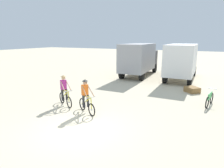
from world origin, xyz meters
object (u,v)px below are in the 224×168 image
object	(u,v)px
bicycle_spare	(210,99)
cyclist_orange_shirt	(64,92)
box_truck_avon_van	(182,60)
supply_crate	(192,90)
cyclist_cowboy_hat	(86,97)
box_truck_grey_hauler	(139,58)

from	to	relation	value
bicycle_spare	cyclist_orange_shirt	bearing A→B (deg)	-153.63
box_truck_avon_van	cyclist_orange_shirt	distance (m)	12.04
box_truck_avon_van	bicycle_spare	size ratio (longest dim) A/B	3.97
supply_crate	box_truck_avon_van	bearing A→B (deg)	108.11
cyclist_cowboy_hat	bicycle_spare	xyz separation A→B (m)	(5.83, 4.17, -0.45)
box_truck_grey_hauler	supply_crate	world-z (taller)	box_truck_grey_hauler
box_truck_grey_hauler	supply_crate	xyz separation A→B (m)	(5.68, -4.42, -1.67)
box_truck_avon_van	cyclist_cowboy_hat	xyz separation A→B (m)	(-3.20, -11.30, -1.03)
box_truck_avon_van	cyclist_orange_shirt	xyz separation A→B (m)	(-4.99, -10.91, -1.03)
box_truck_avon_van	bicycle_spare	world-z (taller)	box_truck_avon_van
box_truck_grey_hauler	cyclist_orange_shirt	xyz separation A→B (m)	(-0.76, -10.90, -1.03)
cyclist_cowboy_hat	box_truck_grey_hauler	bearing A→B (deg)	95.22
cyclist_orange_shirt	supply_crate	size ratio (longest dim) A/B	1.94
cyclist_orange_shirt	cyclist_cowboy_hat	xyz separation A→B (m)	(1.79, -0.39, 0.00)
cyclist_cowboy_hat	bicycle_spare	bearing A→B (deg)	35.58
cyclist_orange_shirt	supply_crate	distance (m)	9.16
cyclist_cowboy_hat	supply_crate	distance (m)	8.32
box_truck_avon_van	cyclist_orange_shirt	bearing A→B (deg)	-114.59
box_truck_avon_van	cyclist_orange_shirt	world-z (taller)	box_truck_avon_van
box_truck_grey_hauler	bicycle_spare	xyz separation A→B (m)	(6.86, -7.12, -1.48)
box_truck_avon_van	cyclist_cowboy_hat	world-z (taller)	box_truck_avon_van
cyclist_orange_shirt	cyclist_cowboy_hat	bearing A→B (deg)	-12.38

